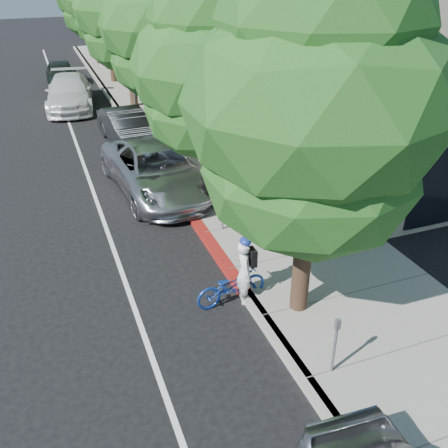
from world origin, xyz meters
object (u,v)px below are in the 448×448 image
street_tree_2 (157,27)px  dark_suv_far (61,74)px  silver_suv (157,170)px  bicycle (231,286)px  pedestrian (239,132)px  street_tree_1 (209,70)px  street_tree_4 (106,1)px  street_tree_3 (126,9)px  cyclist (245,272)px  white_pickup (69,92)px  dark_sedan (127,128)px  street_tree_0 (316,107)px

street_tree_2 → dark_suv_far: (-3.09, 12.48, -3.99)m
silver_suv → dark_suv_far: (-1.69, 16.98, -0.08)m
bicycle → pedestrian: 9.59m
street_tree_2 → silver_suv: bearing=-107.3°
street_tree_1 → street_tree_4: bearing=90.0°
street_tree_3 → silver_suv: street_tree_3 is taller
dark_suv_far → cyclist: bearing=-84.0°
street_tree_2 → pedestrian: 5.06m
white_pickup → bicycle: bearing=-77.7°
dark_sedan → dark_suv_far: (-1.69, 11.84, 0.01)m
street_tree_0 → street_tree_4: 24.00m
pedestrian → dark_sedan: bearing=-76.3°
street_tree_1 → street_tree_3: bearing=90.0°
silver_suv → pedestrian: pedestrian is taller
bicycle → silver_suv: silver_suv is taller
street_tree_0 → white_pickup: 19.94m
dark_sedan → white_pickup: 6.88m
silver_suv → pedestrian: 4.48m
bicycle → dark_suv_far: 23.67m
street_tree_2 → white_pickup: bearing=113.0°
street_tree_1 → white_pickup: (-3.10, 13.30, -3.49)m
dark_sedan → cyclist: bearing=-93.7°
bicycle → street_tree_4: bearing=-9.2°
cyclist → street_tree_3: bearing=10.1°
street_tree_0 → bicycle: 4.58m
street_tree_3 → bicycle: size_ratio=4.49×
street_tree_0 → street_tree_3: (0.00, 18.00, 0.05)m
street_tree_2 → white_pickup: (-3.10, 7.30, -3.91)m
street_tree_0 → pedestrian: size_ratio=4.66×
street_tree_4 → pedestrian: street_tree_4 is taller
dark_sedan → street_tree_0: bearing=-89.4°
street_tree_0 → dark_sedan: size_ratio=1.79×
street_tree_1 → dark_suv_far: bearing=99.5°
street_tree_1 → pedestrian: 5.54m
street_tree_4 → street_tree_0: bearing=-90.0°
cyclist → silver_suv: silver_suv is taller
street_tree_0 → street_tree_4: size_ratio=1.03×
dark_sedan → dark_suv_far: size_ratio=1.03×
street_tree_1 → dark_sedan: bearing=101.9°
street_tree_4 → dark_sedan: (-1.40, -11.36, -4.00)m
cyclist → silver_suv: size_ratio=0.28×
street_tree_3 → dark_sedan: street_tree_3 is taller
white_pickup → pedestrian: 11.14m
bicycle → white_pickup: white_pickup is taller
dark_suv_far → pedestrian: (5.60, -14.81, 0.26)m
street_tree_2 → cyclist: size_ratio=4.73×
street_tree_2 → bicycle: bearing=-96.7°
street_tree_2 → cyclist: 11.87m
dark_suv_far → silver_suv: bearing=-83.4°
street_tree_0 → street_tree_1: (0.00, 6.00, -0.47)m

